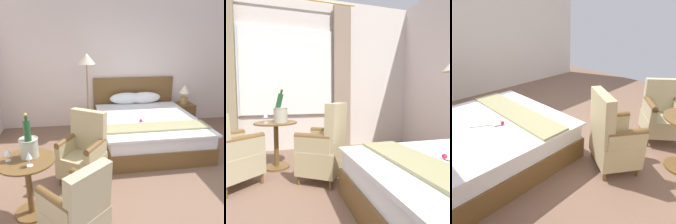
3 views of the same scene
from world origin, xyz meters
TOP-DOWN VIEW (x-y plane):
  - wall_window_side at (-2.80, 0.00)m, footprint 0.27×5.59m
  - side_table_round at (-1.72, -0.23)m, footprint 0.64×0.64m
  - champagne_bucket at (-1.69, -0.16)m, footprint 0.21×0.21m
  - wine_glass_near_bucket at (-1.91, -0.21)m, footprint 0.08×0.08m
  - wine_glass_near_edge at (-1.66, -0.37)m, footprint 0.07×0.07m
  - armchair_by_window at (-1.07, 0.40)m, footprint 0.75×0.74m
  - armchair_facing_bed at (-1.18, -0.75)m, footprint 0.75×0.76m

SIDE VIEW (x-z plane):
  - armchair_facing_bed at x=-1.18m, z-range -0.05..0.87m
  - armchair_by_window at x=-1.07m, z-range -0.08..0.94m
  - side_table_round at x=-1.72m, z-range 0.08..0.79m
  - wine_glass_near_bucket at x=-1.91m, z-range 0.74..0.87m
  - wine_glass_near_edge at x=-1.66m, z-range 0.74..0.90m
  - champagne_bucket at x=-1.69m, z-range 0.60..1.12m
  - wall_window_side at x=-2.80m, z-range 0.00..3.11m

